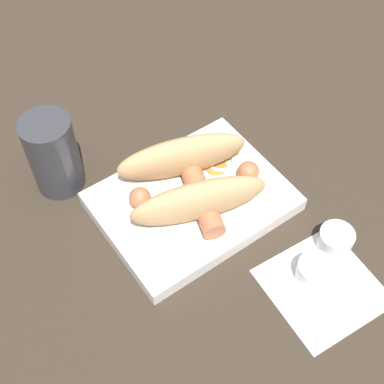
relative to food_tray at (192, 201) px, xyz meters
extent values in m
plane|color=#33281E|center=(0.00, 0.00, -0.01)|extent=(3.00, 3.00, 0.00)
cube|color=silver|center=(0.00, 0.00, 0.00)|extent=(0.25, 0.19, 0.02)
ellipsoid|color=tan|center=(-0.01, -0.04, 0.04)|extent=(0.18, 0.09, 0.06)
ellipsoid|color=tan|center=(0.01, 0.03, 0.04)|extent=(0.18, 0.09, 0.06)
cylinder|color=#B26642|center=(-0.01, 0.00, 0.03)|extent=(0.08, 0.15, 0.03)
sphere|color=#B26642|center=(0.06, -0.03, 0.03)|extent=(0.03, 0.03, 0.03)
sphere|color=#B26642|center=(-0.08, 0.02, 0.03)|extent=(0.03, 0.03, 0.03)
cylinder|color=orange|center=(-0.10, -0.05, 0.01)|extent=(0.03, 0.03, 0.00)
cylinder|color=#F99E4C|center=(-0.09, -0.04, 0.01)|extent=(0.05, 0.05, 0.00)
cylinder|color=#F99E4C|center=(-0.09, -0.04, 0.01)|extent=(0.03, 0.03, 0.00)
cylinder|color=orange|center=(-0.06, -0.02, 0.01)|extent=(0.04, 0.04, 0.00)
cylinder|color=orange|center=(-0.08, -0.04, 0.01)|extent=(0.02, 0.02, 0.00)
torus|color=silver|center=(-0.07, -0.03, 0.01)|extent=(0.04, 0.04, 0.01)
torus|color=silver|center=(-0.06, -0.06, 0.01)|extent=(0.04, 0.04, 0.00)
torus|color=silver|center=(-0.09, -0.04, 0.01)|extent=(0.04, 0.04, 0.01)
cube|color=white|center=(-0.06, 0.19, -0.01)|extent=(0.14, 0.14, 0.00)
cylinder|color=silver|center=(-0.06, 0.18, 0.00)|extent=(0.05, 0.05, 0.03)
cylinder|color=white|center=(-0.06, 0.18, -0.01)|extent=(0.04, 0.04, 0.01)
cylinder|color=silver|center=(-0.11, 0.16, 0.00)|extent=(0.05, 0.05, 0.03)
cylinder|color=maroon|center=(-0.11, 0.16, -0.01)|extent=(0.04, 0.04, 0.01)
cylinder|color=#333338|center=(0.13, -0.14, 0.05)|extent=(0.07, 0.07, 0.12)
camera|label=1|loc=(0.25, 0.34, 0.59)|focal=50.00mm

